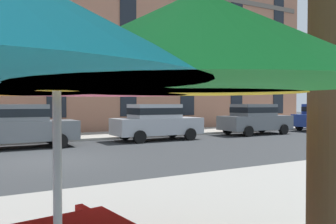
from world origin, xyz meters
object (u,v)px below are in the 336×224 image
Objects in this scene: sedan_gray at (19,125)px; sedan_blue at (323,116)px; sedan_silver at (156,121)px; sedan_gray_midblock at (255,118)px; patio_umbrella at (56,53)px.

sedan_gray is 18.95m from sedan_blue.
sedan_silver and sedan_gray_midblock have the same top height.
sedan_gray is 6.25m from sedan_silver.
sedan_gray_midblock is at bearing 42.45° from patio_umbrella.
sedan_silver is (6.25, 0.00, 0.00)m from sedan_gray.
sedan_gray is 1.00× the size of sedan_silver.
sedan_silver is 1.00× the size of sedan_blue.
sedan_blue is 23.78m from patio_umbrella.
sedan_gray_midblock is (6.51, 0.00, 0.00)m from sedan_silver.
sedan_gray_midblock is 1.00× the size of sedan_blue.
sedan_gray and sedan_gray_midblock have the same top height.
sedan_gray is 1.00× the size of sedan_blue.
sedan_gray_midblock is at bearing 180.00° from sedan_blue.
sedan_gray is at bearing 180.00° from sedan_silver.
sedan_silver is at bearing 180.00° from sedan_gray_midblock.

